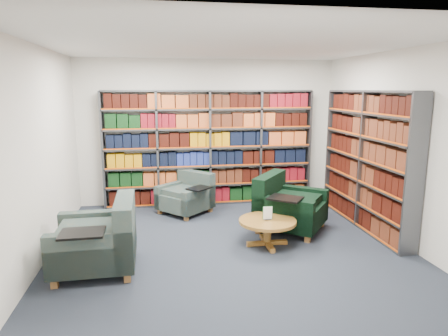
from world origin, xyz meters
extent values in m
cube|color=black|center=(0.00, 0.00, -0.01)|extent=(5.00, 5.00, 0.01)
cube|color=white|center=(0.00, 0.00, 2.80)|extent=(5.00, 5.00, 0.01)
cube|color=silver|center=(0.00, 2.50, 1.40)|extent=(5.00, 0.01, 2.80)
cube|color=silver|center=(0.00, -2.50, 1.40)|extent=(5.00, 0.01, 2.80)
cube|color=silver|center=(-2.50, 0.00, 1.40)|extent=(0.01, 5.00, 2.80)
cube|color=silver|center=(2.50, 0.00, 1.40)|extent=(0.01, 5.00, 2.80)
cube|color=#47494F|center=(0.00, 2.34, 1.10)|extent=(4.00, 0.28, 2.20)
cube|color=silver|center=(0.00, 2.47, 1.10)|extent=(4.00, 0.02, 2.20)
cube|color=#D84C0A|center=(0.00, 2.21, 1.10)|extent=(4.00, 0.01, 2.20)
cube|color=black|center=(0.00, 2.34, 0.18)|extent=(3.88, 0.21, 0.29)
cube|color=black|center=(0.00, 2.34, 0.54)|extent=(3.88, 0.21, 0.29)
cube|color=#B17607|center=(0.00, 2.34, 0.91)|extent=(3.88, 0.21, 0.29)
cube|color=black|center=(0.00, 2.34, 1.28)|extent=(3.88, 0.21, 0.29)
cube|color=black|center=(0.00, 2.34, 1.64)|extent=(3.88, 0.21, 0.29)
cube|color=black|center=(0.00, 2.34, 2.01)|extent=(3.88, 0.21, 0.29)
cube|color=#47494F|center=(2.34, 0.60, 1.10)|extent=(0.28, 2.50, 2.20)
cube|color=silver|center=(2.47, 0.60, 1.10)|extent=(0.02, 2.50, 2.20)
cube|color=#D84C0A|center=(2.21, 0.60, 1.10)|extent=(0.02, 2.50, 2.20)
cube|color=black|center=(2.34, 0.60, 0.18)|extent=(0.21, 2.38, 0.29)
cube|color=black|center=(2.34, 0.60, 0.54)|extent=(0.21, 2.38, 0.29)
cube|color=black|center=(2.34, 0.60, 0.91)|extent=(0.21, 2.38, 0.29)
cube|color=black|center=(2.34, 0.60, 1.28)|extent=(0.21, 2.38, 0.29)
cube|color=black|center=(2.34, 0.60, 1.64)|extent=(0.21, 2.38, 0.29)
cube|color=black|center=(2.34, 0.60, 2.01)|extent=(0.21, 2.38, 0.29)
cube|color=#032739|center=(-0.53, 1.77, 0.23)|extent=(1.12, 1.12, 0.28)
cube|color=#032739|center=(-0.30, 1.98, 0.41)|extent=(0.67, 0.70, 0.64)
cube|color=#032739|center=(-0.76, 2.01, 0.30)|extent=(0.66, 0.63, 0.42)
cube|color=#032739|center=(-0.30, 1.52, 0.30)|extent=(0.66, 0.63, 0.42)
cube|color=black|center=(-0.30, 1.46, 0.53)|extent=(0.49, 0.49, 0.02)
cube|color=brown|center=(-0.99, 1.78, 0.04)|extent=(0.09, 0.09, 0.09)
cube|color=brown|center=(-0.54, 1.31, 0.04)|extent=(0.09, 0.09, 0.09)
cube|color=brown|center=(-0.51, 2.23, 0.04)|extent=(0.09, 0.09, 0.09)
cube|color=brown|center=(-0.07, 1.75, 0.04)|extent=(0.09, 0.09, 0.09)
cube|color=black|center=(1.09, 0.59, 0.28)|extent=(1.35, 1.35, 0.34)
cube|color=black|center=(0.79, 0.82, 0.49)|extent=(0.75, 0.90, 0.77)
cube|color=black|center=(0.84, 0.27, 0.37)|extent=(0.86, 0.70, 0.52)
cube|color=black|center=(1.33, 0.92, 0.37)|extent=(0.86, 0.70, 0.52)
cube|color=black|center=(0.85, 0.19, 0.64)|extent=(0.60, 0.58, 0.03)
cube|color=brown|center=(1.17, 0.04, 0.05)|extent=(0.11, 0.11, 0.11)
cube|color=brown|center=(1.65, 0.67, 0.05)|extent=(0.11, 0.11, 0.11)
cube|color=brown|center=(0.53, 0.52, 0.05)|extent=(0.11, 0.11, 0.11)
cube|color=brown|center=(1.01, 1.15, 0.05)|extent=(0.11, 0.11, 0.11)
cube|color=#032739|center=(-1.80, -0.40, 0.29)|extent=(1.01, 1.01, 0.35)
cube|color=#032739|center=(-1.42, -0.39, 0.50)|extent=(0.24, 0.99, 0.79)
cube|color=#032739|center=(-1.81, 0.02, 0.37)|extent=(0.99, 0.17, 0.53)
cube|color=#032739|center=(-1.79, -0.82, 0.37)|extent=(0.99, 0.17, 0.53)
cube|color=black|center=(-1.84, -0.87, 0.66)|extent=(0.49, 0.38, 0.03)
cube|color=brown|center=(-2.21, 0.00, 0.05)|extent=(0.08, 0.08, 0.11)
cube|color=brown|center=(-2.20, -0.81, 0.05)|extent=(0.08, 0.08, 0.11)
cube|color=brown|center=(-1.40, 0.01, 0.05)|extent=(0.08, 0.08, 0.11)
cube|color=brown|center=(-1.39, -0.80, 0.05)|extent=(0.08, 0.08, 0.11)
cylinder|color=olive|center=(0.54, 0.01, 0.37)|extent=(0.83, 0.83, 0.05)
cylinder|color=olive|center=(0.54, 0.01, 0.18)|extent=(0.11, 0.11, 0.33)
cube|color=olive|center=(0.54, 0.01, 0.04)|extent=(0.60, 0.07, 0.06)
cube|color=olive|center=(0.54, 0.01, 0.04)|extent=(0.07, 0.60, 0.06)
cube|color=black|center=(0.54, 0.01, 0.39)|extent=(0.09, 0.05, 0.01)
cube|color=white|center=(0.54, 0.01, 0.49)|extent=(0.13, 0.01, 0.18)
cube|color=#145926|center=(0.54, 0.02, 0.49)|extent=(0.14, 0.00, 0.20)
camera|label=1|loc=(-0.97, -5.29, 2.24)|focal=32.00mm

